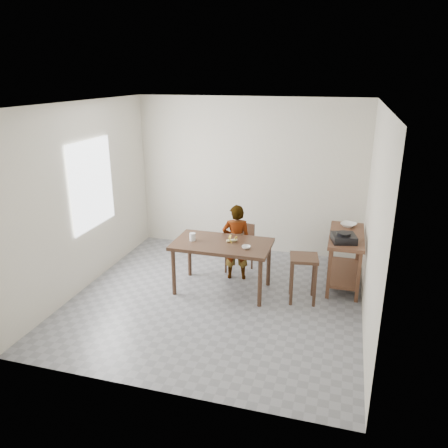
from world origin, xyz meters
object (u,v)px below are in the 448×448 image
(dining_table, at_px, (222,266))
(dining_chair, at_px, (239,249))
(stool, at_px, (303,279))
(prep_counter, at_px, (344,259))
(child, at_px, (236,242))

(dining_table, bearing_deg, dining_chair, 83.47)
(stool, bearing_deg, dining_table, 179.98)
(dining_chair, xyz_separation_m, stool, (1.09, -0.71, -0.05))
(prep_counter, height_order, stool, prep_counter)
(dining_table, height_order, dining_chair, dining_chair)
(child, height_order, dining_chair, child)
(dining_chair, bearing_deg, dining_table, -85.95)
(dining_chair, height_order, stool, dining_chair)
(dining_table, bearing_deg, child, 77.77)
(dining_table, xyz_separation_m, child, (0.10, 0.45, 0.22))
(prep_counter, height_order, dining_chair, prep_counter)
(dining_table, xyz_separation_m, dining_chair, (0.08, 0.71, 0.01))
(child, xyz_separation_m, dining_chair, (-0.02, 0.26, -0.21))
(child, bearing_deg, dining_chair, -99.71)
(dining_table, distance_m, prep_counter, 1.86)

